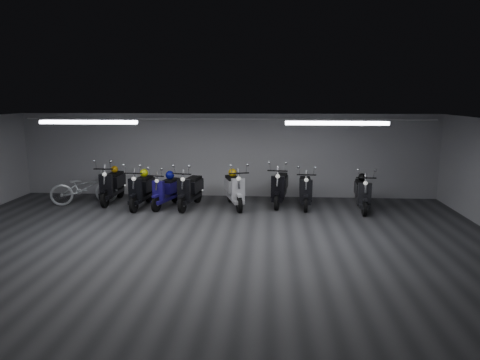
# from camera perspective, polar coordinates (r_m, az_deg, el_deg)

# --- Properties ---
(floor) EXTENTS (14.00, 10.00, 0.01)m
(floor) POSITION_cam_1_polar(r_m,az_deg,el_deg) (9.98, -4.56, -8.68)
(floor) COLOR #323234
(floor) RESTS_ON ground
(ceiling) EXTENTS (14.00, 10.00, 0.01)m
(ceiling) POSITION_cam_1_polar(r_m,az_deg,el_deg) (9.41, -4.82, 7.63)
(ceiling) COLOR gray
(ceiling) RESTS_ON ground
(back_wall) EXTENTS (14.00, 0.01, 2.80)m
(back_wall) POSITION_cam_1_polar(r_m,az_deg,el_deg) (14.50, -1.78, 3.29)
(back_wall) COLOR #A6A6A9
(back_wall) RESTS_ON ground
(front_wall) EXTENTS (14.00, 0.01, 2.80)m
(front_wall) POSITION_cam_1_polar(r_m,az_deg,el_deg) (4.92, -13.50, -12.77)
(front_wall) COLOR #A6A6A9
(front_wall) RESTS_ON ground
(fluor_strip_left) EXTENTS (2.40, 0.18, 0.08)m
(fluor_strip_left) POSITION_cam_1_polar(r_m,az_deg,el_deg) (11.21, -19.49, 7.26)
(fluor_strip_left) COLOR white
(fluor_strip_left) RESTS_ON ceiling
(fluor_strip_right) EXTENTS (2.40, 0.18, 0.08)m
(fluor_strip_right) POSITION_cam_1_polar(r_m,az_deg,el_deg) (10.43, 12.71, 7.38)
(fluor_strip_right) COLOR white
(fluor_strip_right) RESTS_ON ceiling
(conduit) EXTENTS (13.60, 0.05, 0.05)m
(conduit) POSITION_cam_1_polar(r_m,az_deg,el_deg) (14.30, -1.84, 8.09)
(conduit) COLOR white
(conduit) RESTS_ON back_wall
(scooter_0) EXTENTS (0.68, 2.00, 1.48)m
(scooter_0) POSITION_cam_1_polar(r_m,az_deg,el_deg) (14.29, -16.65, 0.04)
(scooter_0) COLOR black
(scooter_0) RESTS_ON floor
(scooter_1) EXTENTS (0.80, 1.99, 1.45)m
(scooter_1) POSITION_cam_1_polar(r_m,az_deg,el_deg) (13.44, -12.98, -0.53)
(scooter_1) COLOR black
(scooter_1) RESTS_ON floor
(scooter_4) EXTENTS (1.09, 1.89, 1.33)m
(scooter_4) POSITION_cam_1_polar(r_m,az_deg,el_deg) (13.32, -9.79, -0.77)
(scooter_4) COLOR navy
(scooter_4) RESTS_ON floor
(scooter_5) EXTENTS (1.00, 2.02, 1.44)m
(scooter_5) POSITION_cam_1_polar(r_m,az_deg,el_deg) (13.15, -6.66, -0.61)
(scooter_5) COLOR black
(scooter_5) RESTS_ON floor
(scooter_6) EXTENTS (1.19, 2.06, 1.46)m
(scooter_6) POSITION_cam_1_polar(r_m,az_deg,el_deg) (13.10, -0.74, -0.53)
(scooter_6) COLOR silver
(scooter_6) RESTS_ON floor
(scooter_7) EXTENTS (0.95, 2.07, 1.49)m
(scooter_7) POSITION_cam_1_polar(r_m,az_deg,el_deg) (13.43, 5.31, -0.22)
(scooter_7) COLOR black
(scooter_7) RESTS_ON floor
(scooter_8) EXTENTS (0.72, 1.90, 1.39)m
(scooter_8) POSITION_cam_1_polar(r_m,az_deg,el_deg) (13.27, 8.69, -0.65)
(scooter_8) COLOR black
(scooter_8) RESTS_ON floor
(scooter_9) EXTENTS (0.77, 1.89, 1.38)m
(scooter_9) POSITION_cam_1_polar(r_m,az_deg,el_deg) (13.21, 15.98, -1.05)
(scooter_9) COLOR black
(scooter_9) RESTS_ON floor
(bicycle) EXTENTS (2.13, 1.39, 1.30)m
(bicycle) POSITION_cam_1_polar(r_m,az_deg,el_deg) (14.36, -20.04, -0.50)
(bicycle) COLOR silver
(bicycle) RESTS_ON floor
(helmet_0) EXTENTS (0.25, 0.25, 0.25)m
(helmet_0) POSITION_cam_1_polar(r_m,az_deg,el_deg) (13.63, -12.63, 0.93)
(helmet_0) COLOR #CAD60C
(helmet_0) RESTS_ON scooter_1
(helmet_1) EXTENTS (0.23, 0.23, 0.23)m
(helmet_1) POSITION_cam_1_polar(r_m,az_deg,el_deg) (14.49, -16.32, 1.38)
(helmet_1) COLOR orange
(helmet_1) RESTS_ON scooter_0
(helmet_2) EXTENTS (0.26, 0.26, 0.26)m
(helmet_2) POSITION_cam_1_polar(r_m,az_deg,el_deg) (13.30, -1.00, 0.98)
(helmet_2) COLOR #D09F0C
(helmet_2) RESTS_ON scooter_6
(helmet_3) EXTENTS (0.24, 0.24, 0.24)m
(helmet_3) POSITION_cam_1_polar(r_m,az_deg,el_deg) (13.40, 15.91, 0.37)
(helmet_3) COLOR black
(helmet_3) RESTS_ON scooter_9
(helmet_4) EXTENTS (0.27, 0.27, 0.27)m
(helmet_4) POSITION_cam_1_polar(r_m,az_deg,el_deg) (13.48, -9.30, 0.65)
(helmet_4) COLOR navy
(helmet_4) RESTS_ON scooter_4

